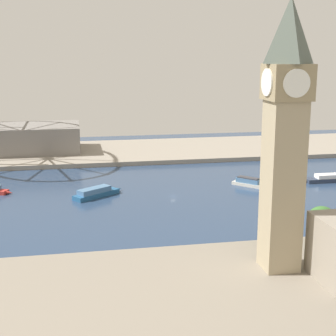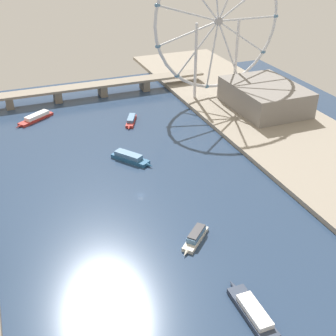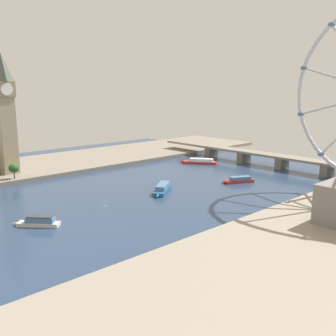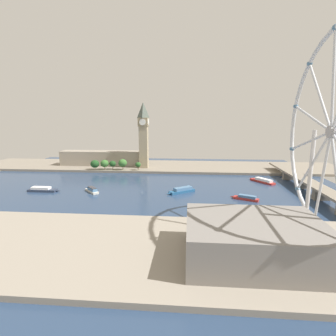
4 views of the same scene
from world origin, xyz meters
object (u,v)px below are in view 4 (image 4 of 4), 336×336
tour_boat_1 (246,198)px  tour_boat_0 (92,190)px  riverside_hall (254,240)px  tour_boat_4 (43,189)px  tour_boat_3 (182,190)px  clock_tower (144,134)px  tour_boat_2 (263,181)px  ferris_wheel (331,133)px  parliament_block (101,158)px  river_bridge (312,185)px

tour_boat_1 → tour_boat_0: bearing=20.4°
riverside_hall → tour_boat_0: size_ratio=3.26×
tour_boat_0 → riverside_hall: bearing=-175.7°
tour_boat_1 → tour_boat_4: (-11.28, -194.50, 0.09)m
tour_boat_3 → tour_boat_4: bearing=-32.7°
clock_tower → tour_boat_2: bearing=66.7°
tour_boat_0 → ferris_wheel: bearing=-162.2°
tour_boat_3 → clock_tower: bearing=-98.8°
parliament_block → tour_boat_1: 229.84m
ferris_wheel → riverside_hall: ferris_wheel is taller
tour_boat_4 → riverside_hall: bearing=-33.1°
parliament_block → tour_boat_1: (143.24, 179.38, -11.50)m
river_bridge → tour_boat_0: 211.63m
tour_boat_1 → clock_tower: bearing=-23.3°
clock_tower → tour_boat_0: size_ratio=4.36×
parliament_block → tour_boat_2: 224.91m
parliament_block → riverside_hall: parliament_block is taller
clock_tower → tour_boat_3: size_ratio=3.19×
riverside_hall → tour_boat_0: bearing=-133.1°
riverside_hall → tour_boat_1: 107.93m
tour_boat_1 → tour_boat_4: tour_boat_4 is taller
tour_boat_0 → tour_boat_1: bearing=-137.7°
tour_boat_1 → tour_boat_2: tour_boat_2 is taller
riverside_hall → tour_boat_4: riverside_hall is taller
clock_tower → tour_boat_0: 129.64m
ferris_wheel → tour_boat_1: bearing=-163.9°
parliament_block → ferris_wheel: bearing=41.9°
clock_tower → tour_boat_1: bearing=41.2°
parliament_block → river_bridge: 272.62m
tour_boat_2 → tour_boat_4: size_ratio=0.95×
parliament_block → ferris_wheel: ferris_wheel is taller
parliament_block → tour_boat_4: 133.31m
clock_tower → tour_boat_2: 165.16m
tour_boat_2 → ferris_wheel: bearing=141.8°
ferris_wheel → river_bridge: size_ratio=0.51×
tour_boat_4 → clock_tower: bearing=56.1°
parliament_block → riverside_hall: size_ratio=1.74×
parliament_block → tour_boat_3: parliament_block is taller
clock_tower → riverside_hall: (235.34, 95.52, -36.42)m
tour_boat_2 → tour_boat_4: (55.68, -226.40, -0.05)m
parliament_block → ferris_wheel: size_ratio=0.99×
river_bridge → tour_boat_4: (13.75, -260.73, -6.39)m
ferris_wheel → tour_boat_0: size_ratio=5.73×
river_bridge → tour_boat_0: (12.22, -211.18, -6.19)m
river_bridge → riverside_hall: bearing=-32.8°
tour_boat_0 → tour_boat_3: 87.81m
clock_tower → river_bridge: bearing=59.8°
riverside_hall → river_bridge: size_ratio=0.29×
clock_tower → tour_boat_1: clock_tower is taller
tour_boat_0 → tour_boat_3: size_ratio=0.73×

